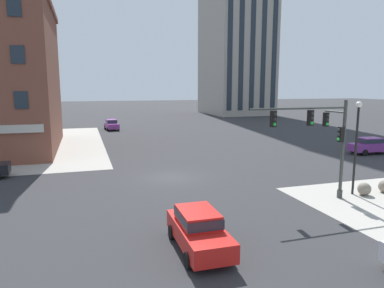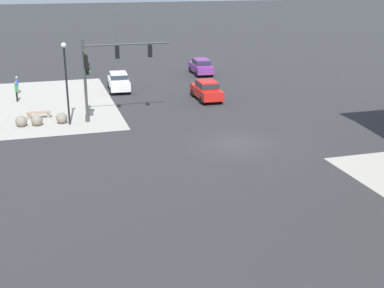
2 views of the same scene
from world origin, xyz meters
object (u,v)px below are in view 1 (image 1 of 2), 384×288
at_px(car_parked_curb, 371,145).
at_px(car_main_northbound_near, 111,124).
at_px(street_lamp_corner_near, 357,138).
at_px(car_main_southbound_far, 198,228).
at_px(traffic_signal_main, 324,135).
at_px(bollard_sphere_curb_a, 364,189).

bearing_deg(car_parked_curb, car_main_northbound_near, 129.18).
xyz_separation_m(street_lamp_corner_near, car_main_southbound_far, (-11.83, -4.38, -2.73)).
distance_m(car_main_southbound_far, car_parked_curb, 28.07).
bearing_deg(traffic_signal_main, car_parked_curb, 37.22).
bearing_deg(car_main_northbound_near, traffic_signal_main, -76.90).
height_order(street_lamp_corner_near, car_parked_curb, street_lamp_corner_near).
height_order(traffic_signal_main, car_parked_curb, traffic_signal_main).
height_order(bollard_sphere_curb_a, car_main_southbound_far, car_main_southbound_far).
xyz_separation_m(car_main_southbound_far, car_parked_curb, (23.64, 15.12, 0.00)).
bearing_deg(car_parked_curb, car_main_southbound_far, -147.39).
height_order(car_main_southbound_far, car_parked_curb, same).
bearing_deg(car_main_southbound_far, car_parked_curb, 32.61).
bearing_deg(car_main_northbound_near, car_main_southbound_far, -89.95).
bearing_deg(car_parked_curb, bollard_sphere_curb_a, -135.32).
distance_m(street_lamp_corner_near, car_parked_curb, 16.20).
distance_m(bollard_sphere_curb_a, car_parked_curb, 15.89).
xyz_separation_m(traffic_signal_main, car_parked_curb, (14.38, 10.92, -3.04)).
bearing_deg(car_main_northbound_near, street_lamp_corner_near, -73.39).
bearing_deg(traffic_signal_main, street_lamp_corner_near, 3.99).
bearing_deg(bollard_sphere_curb_a, car_main_northbound_near, 107.12).
bearing_deg(street_lamp_corner_near, traffic_signal_main, -176.01).
height_order(car_main_northbound_near, car_main_southbound_far, same).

